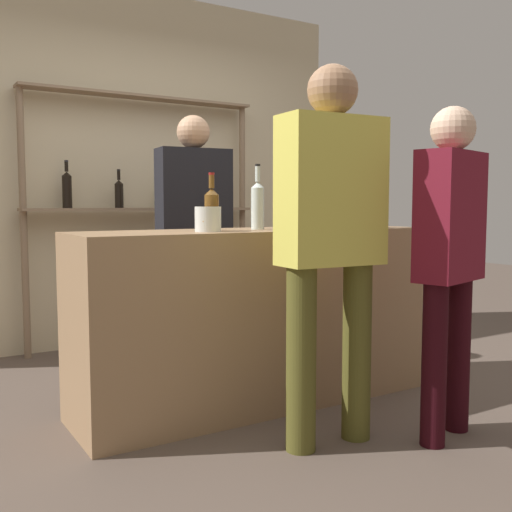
{
  "coord_description": "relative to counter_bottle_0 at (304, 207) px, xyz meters",
  "views": [
    {
      "loc": [
        -1.72,
        -2.81,
        1.12
      ],
      "look_at": [
        0.0,
        0.0,
        0.83
      ],
      "focal_mm": 42.0,
      "sensor_mm": 36.0,
      "label": 1
    }
  ],
  "objects": [
    {
      "name": "cork_jar",
      "position": [
        -0.63,
        -0.05,
        -0.06
      ],
      "size": [
        0.13,
        0.13,
        0.13
      ],
      "color": "silver",
      "rests_on": "bar_counter"
    },
    {
      "name": "server_behind_counter",
      "position": [
        -0.22,
        0.97,
        -0.1
      ],
      "size": [
        0.51,
        0.27,
        1.72
      ],
      "rotation": [
        0.0,
        0.0,
        -1.68
      ],
      "color": "black",
      "rests_on": "ground_plane"
    },
    {
      "name": "ground_plane",
      "position": [
        -0.28,
        0.05,
        -1.1
      ],
      "size": [
        16.0,
        16.0,
        0.0
      ],
      "primitive_type": "plane",
      "color": "brown"
    },
    {
      "name": "bar_counter",
      "position": [
        -0.28,
        0.05,
        -0.61
      ],
      "size": [
        2.03,
        0.56,
        0.98
      ],
      "primitive_type": "cube",
      "color": "#997551",
      "rests_on": "ground_plane"
    },
    {
      "name": "customer_center",
      "position": [
        -0.3,
        -0.62,
        -0.09
      ],
      "size": [
        0.5,
        0.24,
        1.73
      ],
      "rotation": [
        0.0,
        0.0,
        1.51
      ],
      "color": "brown",
      "rests_on": "ground_plane"
    },
    {
      "name": "counter_bottle_0",
      "position": [
        0.0,
        0.0,
        0.0
      ],
      "size": [
        0.08,
        0.08,
        0.32
      ],
      "color": "black",
      "rests_on": "bar_counter"
    },
    {
      "name": "back_wall",
      "position": [
        -0.28,
        1.94,
        0.3
      ],
      "size": [
        3.63,
        0.12,
        2.8
      ],
      "primitive_type": "cube",
      "color": "beige",
      "rests_on": "ground_plane"
    },
    {
      "name": "back_shelf",
      "position": [
        -0.28,
        1.76,
        0.17
      ],
      "size": [
        1.86,
        0.18,
        1.96
      ],
      "color": "#897056",
      "rests_on": "ground_plane"
    },
    {
      "name": "counter_bottle_5",
      "position": [
        0.6,
        0.1,
        0.02
      ],
      "size": [
        0.07,
        0.07,
        0.38
      ],
      "color": "silver",
      "rests_on": "bar_counter"
    },
    {
      "name": "counter_bottle_2",
      "position": [
        0.06,
        0.14,
        0.01
      ],
      "size": [
        0.07,
        0.07,
        0.37
      ],
      "color": "#0F1956",
      "rests_on": "bar_counter"
    },
    {
      "name": "customer_right",
      "position": [
        0.22,
        -0.85,
        -0.18
      ],
      "size": [
        0.44,
        0.29,
        1.56
      ],
      "rotation": [
        0.0,
        0.0,
        1.85
      ],
      "color": "black",
      "rests_on": "ground_plane"
    },
    {
      "name": "counter_bottle_3",
      "position": [
        0.49,
        -0.11,
        0.02
      ],
      "size": [
        0.09,
        0.09,
        0.35
      ],
      "color": "black",
      "rests_on": "bar_counter"
    },
    {
      "name": "counter_bottle_4",
      "position": [
        -0.55,
        0.07,
        -0.01
      ],
      "size": [
        0.08,
        0.08,
        0.31
      ],
      "color": "brown",
      "rests_on": "bar_counter"
    },
    {
      "name": "ice_bucket",
      "position": [
        0.19,
        -0.04,
        -0.02
      ],
      "size": [
        0.2,
        0.2,
        0.21
      ],
      "color": "black",
      "rests_on": "bar_counter"
    },
    {
      "name": "wine_glass",
      "position": [
        0.4,
        0.2,
        -0.02
      ],
      "size": [
        0.09,
        0.09,
        0.14
      ],
      "color": "silver",
      "rests_on": "bar_counter"
    },
    {
      "name": "counter_bottle_1",
      "position": [
        -0.26,
        0.07,
        0.02
      ],
      "size": [
        0.07,
        0.07,
        0.36
      ],
      "color": "silver",
      "rests_on": "bar_counter"
    }
  ]
}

